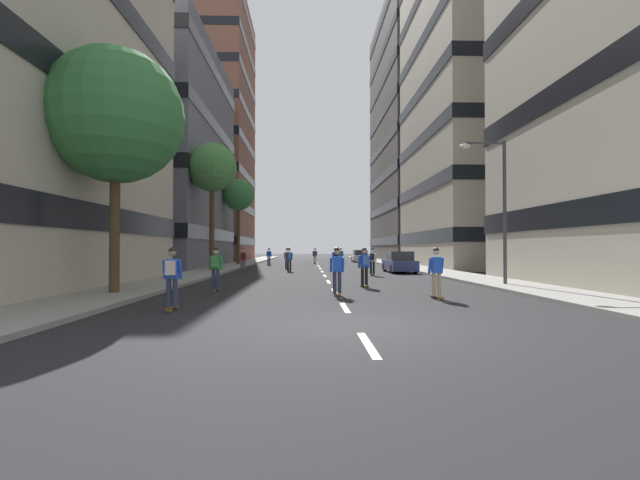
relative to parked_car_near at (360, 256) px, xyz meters
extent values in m
plane|color=black|center=(-5.50, -14.54, -0.70)|extent=(185.21, 185.21, 0.00)
cube|color=gray|center=(-13.68, -10.68, -0.63)|extent=(2.94, 84.89, 0.14)
cube|color=gray|center=(2.67, -10.68, -0.63)|extent=(2.94, 84.89, 0.14)
cube|color=silver|center=(-5.50, -47.41, -0.70)|extent=(0.16, 2.20, 0.01)
cube|color=silver|center=(-5.50, -42.41, -0.70)|extent=(0.16, 2.20, 0.01)
cube|color=silver|center=(-5.50, -37.41, -0.70)|extent=(0.16, 2.20, 0.01)
cube|color=silver|center=(-5.50, -32.41, -0.70)|extent=(0.16, 2.20, 0.01)
cube|color=silver|center=(-5.50, -27.41, -0.70)|extent=(0.16, 2.20, 0.01)
cube|color=silver|center=(-5.50, -22.41, -0.70)|extent=(0.16, 2.20, 0.01)
cube|color=silver|center=(-5.50, -17.41, -0.70)|extent=(0.16, 2.20, 0.01)
cube|color=silver|center=(-5.50, -12.41, -0.70)|extent=(0.16, 2.20, 0.01)
cube|color=silver|center=(-5.50, -7.41, -0.70)|extent=(0.16, 2.20, 0.01)
cube|color=silver|center=(-5.50, -2.41, -0.70)|extent=(0.16, 2.20, 0.01)
cube|color=silver|center=(-5.50, 2.59, -0.70)|extent=(0.16, 2.20, 0.01)
cube|color=silver|center=(-5.50, 7.59, -0.70)|extent=(0.16, 2.20, 0.01)
cube|color=silver|center=(-5.50, 12.59, -0.70)|extent=(0.16, 2.20, 0.01)
cube|color=silver|center=(-5.50, 17.59, -0.70)|extent=(0.16, 2.20, 0.01)
cube|color=silver|center=(-5.50, 22.59, -0.70)|extent=(0.16, 2.20, 0.01)
cube|color=slate|center=(-21.24, -13.93, 9.35)|extent=(12.18, 19.60, 20.10)
cube|color=black|center=(-21.24, -13.93, 2.32)|extent=(12.30, 19.72, 1.10)
cube|color=black|center=(-21.24, -13.93, 7.34)|extent=(12.30, 19.72, 1.10)
cube|color=black|center=(-21.24, -13.93, 12.36)|extent=(12.30, 19.72, 1.10)
cube|color=black|center=(-21.24, -13.93, 17.39)|extent=(12.30, 19.72, 1.10)
cube|color=brown|center=(-21.24, 8.23, 17.62)|extent=(12.18, 17.08, 36.63)
cube|color=black|center=(-21.24, 8.23, 2.05)|extent=(12.30, 17.20, 1.10)
cube|color=black|center=(-21.24, 8.23, 6.63)|extent=(12.30, 17.20, 1.10)
cube|color=black|center=(-21.24, 8.23, 11.21)|extent=(12.30, 17.20, 1.10)
cube|color=black|center=(-21.24, 8.23, 15.79)|extent=(12.30, 17.20, 1.10)
cube|color=black|center=(-21.24, 8.23, 20.37)|extent=(12.30, 17.20, 1.10)
cube|color=black|center=(-21.24, 8.23, 24.94)|extent=(12.30, 17.20, 1.10)
cube|color=black|center=(-21.24, 8.23, 29.52)|extent=(12.30, 17.20, 1.10)
cube|color=black|center=(-21.24, 8.23, 34.10)|extent=(12.30, 17.20, 1.10)
cube|color=#B2A893|center=(10.23, -13.93, 15.43)|extent=(12.18, 18.47, 32.26)
cube|color=black|center=(10.23, -13.93, 2.07)|extent=(12.30, 18.59, 1.10)
cube|color=black|center=(10.23, -13.93, 6.67)|extent=(12.30, 18.59, 1.10)
cube|color=black|center=(10.23, -13.93, 11.28)|extent=(12.30, 18.59, 1.10)
cube|color=black|center=(10.23, -13.93, 15.89)|extent=(12.30, 18.59, 1.10)
cube|color=black|center=(10.23, -13.93, 20.50)|extent=(12.30, 18.59, 1.10)
cube|color=#4C4744|center=(10.23, 8.23, 17.47)|extent=(12.18, 22.95, 36.34)
cube|color=black|center=(10.23, 8.23, 2.03)|extent=(12.30, 23.07, 1.10)
cube|color=black|center=(10.23, 8.23, 6.57)|extent=(12.30, 23.07, 1.10)
cube|color=black|center=(10.23, 8.23, 11.11)|extent=(12.30, 23.07, 1.10)
cube|color=black|center=(10.23, 8.23, 15.66)|extent=(12.30, 23.07, 1.10)
cube|color=black|center=(10.23, 8.23, 20.20)|extent=(12.30, 23.07, 1.10)
cube|color=black|center=(10.23, 8.23, 24.74)|extent=(12.30, 23.07, 1.10)
cube|color=black|center=(10.23, 8.23, 29.28)|extent=(12.30, 23.07, 1.10)
cube|color=black|center=(10.23, 8.23, 33.83)|extent=(12.30, 23.07, 1.10)
cube|color=silver|center=(0.00, 0.04, -0.17)|extent=(1.80, 4.40, 0.70)
cube|color=#2D3338|center=(0.00, -0.11, 0.50)|extent=(1.60, 2.10, 0.64)
cylinder|color=black|center=(-0.80, 1.49, -0.38)|extent=(0.22, 0.64, 0.64)
cylinder|color=black|center=(0.80, 1.49, -0.38)|extent=(0.22, 0.64, 0.64)
cylinder|color=black|center=(-0.80, -1.41, -0.38)|extent=(0.22, 0.64, 0.64)
cylinder|color=black|center=(0.80, -1.41, -0.38)|extent=(0.22, 0.64, 0.64)
cube|color=navy|center=(0.00, -23.82, -0.17)|extent=(1.80, 4.40, 0.70)
cube|color=#2D3338|center=(0.00, -23.97, 0.50)|extent=(1.60, 2.10, 0.64)
cylinder|color=black|center=(-0.80, -22.37, -0.38)|extent=(0.22, 0.64, 0.64)
cylinder|color=black|center=(0.80, -22.37, -0.38)|extent=(0.22, 0.64, 0.64)
cylinder|color=black|center=(-0.80, -25.27, -0.38)|extent=(0.22, 0.64, 0.64)
cylinder|color=black|center=(0.80, -25.27, -0.38)|extent=(0.22, 0.64, 0.64)
cylinder|color=#4C3823|center=(-13.68, -9.93, 2.42)|extent=(0.36, 0.36, 5.95)
sphere|color=#387A3D|center=(-13.68, -9.93, 6.52)|extent=(3.23, 3.23, 3.23)
cylinder|color=#4C3823|center=(-13.68, -39.00, 1.82)|extent=(0.36, 0.36, 4.76)
sphere|color=#387A3D|center=(-13.68, -39.00, 5.93)|extent=(4.94, 4.94, 4.94)
cylinder|color=#4C3823|center=(-13.68, -22.44, 2.61)|extent=(0.36, 0.36, 6.34)
sphere|color=#478442|center=(-13.68, -22.44, 7.05)|extent=(3.63, 3.63, 3.63)
cylinder|color=#3F3F44|center=(2.38, -35.58, 2.69)|extent=(0.16, 0.16, 6.50)
cylinder|color=#3F3F44|center=(1.48, -35.58, 5.84)|extent=(1.80, 0.10, 0.10)
ellipsoid|color=silver|center=(0.58, -35.58, 5.69)|extent=(0.50, 0.30, 0.24)
cube|color=brown|center=(-2.14, -40.25, -0.62)|extent=(0.28, 0.91, 0.02)
cylinder|color=#D8BF4C|center=(-2.17, -39.93, -0.66)|extent=(0.19, 0.09, 0.07)
cylinder|color=#D8BF4C|center=(-2.11, -40.57, -0.66)|extent=(0.19, 0.09, 0.07)
cylinder|color=tan|center=(-2.23, -40.26, -0.21)|extent=(0.15, 0.15, 0.80)
cylinder|color=tan|center=(-2.05, -40.24, -0.21)|extent=(0.15, 0.15, 0.80)
cube|color=blue|center=(-2.14, -40.25, 0.47)|extent=(0.34, 0.23, 0.55)
cylinder|color=blue|center=(-2.37, -40.22, 0.44)|extent=(0.11, 0.24, 0.55)
cylinder|color=blue|center=(-1.93, -40.18, 0.44)|extent=(0.11, 0.24, 0.55)
sphere|color=beige|center=(-2.14, -40.23, 0.92)|extent=(0.22, 0.22, 0.22)
sphere|color=black|center=(-2.14, -40.23, 0.97)|extent=(0.21, 0.21, 0.21)
cube|color=brown|center=(-10.33, -37.30, -0.62)|extent=(0.24, 0.91, 0.02)
cylinder|color=#D8BF4C|center=(-10.32, -36.98, -0.66)|extent=(0.18, 0.08, 0.07)
cylinder|color=#D8BF4C|center=(-10.34, -37.62, -0.66)|extent=(0.18, 0.08, 0.07)
cylinder|color=#2D334C|center=(-10.42, -37.30, -0.21)|extent=(0.15, 0.15, 0.80)
cylinder|color=#2D334C|center=(-10.24, -37.30, -0.21)|extent=(0.15, 0.15, 0.80)
cube|color=green|center=(-10.33, -37.30, 0.47)|extent=(0.33, 0.21, 0.55)
cylinder|color=green|center=(-10.55, -37.24, 0.44)|extent=(0.10, 0.23, 0.55)
cylinder|color=green|center=(-10.11, -37.26, 0.44)|extent=(0.10, 0.23, 0.55)
sphere|color=beige|center=(-10.33, -37.28, 0.92)|extent=(0.22, 0.22, 0.22)
sphere|color=black|center=(-10.33, -37.28, 0.97)|extent=(0.21, 0.21, 0.21)
cube|color=#4C8C4C|center=(-10.34, -37.48, 0.50)|extent=(0.27, 0.17, 0.40)
cube|color=brown|center=(-2.79, -5.38, -0.62)|extent=(0.37, 0.92, 0.02)
cylinder|color=#D8BF4C|center=(-2.72, -5.06, -0.66)|extent=(0.19, 0.10, 0.07)
cylinder|color=#D8BF4C|center=(-2.85, -5.69, -0.66)|extent=(0.19, 0.10, 0.07)
cylinder|color=#2D334C|center=(-2.87, -5.36, -0.21)|extent=(0.16, 0.16, 0.80)
cylinder|color=#2D334C|center=(-2.70, -5.40, -0.21)|extent=(0.16, 0.16, 0.80)
cube|color=blue|center=(-2.79, -5.38, 0.47)|extent=(0.35, 0.26, 0.55)
cylinder|color=blue|center=(-2.99, -5.29, 0.44)|extent=(0.13, 0.24, 0.55)
cylinder|color=blue|center=(-2.56, -5.37, 0.44)|extent=(0.13, 0.24, 0.55)
sphere|color=beige|center=(-2.78, -5.36, 0.92)|extent=(0.22, 0.22, 0.22)
sphere|color=black|center=(-2.78, -5.36, 0.97)|extent=(0.21, 0.21, 0.21)
cube|color=#4C8C4C|center=(-2.82, -5.56, 0.50)|extent=(0.29, 0.21, 0.40)
cube|color=brown|center=(-10.55, -9.86, -0.62)|extent=(0.41, 0.92, 0.02)
cylinder|color=#D8BF4C|center=(-10.47, -9.55, -0.66)|extent=(0.19, 0.11, 0.07)
cylinder|color=#D8BF4C|center=(-10.63, -10.17, -0.66)|extent=(0.19, 0.11, 0.07)
cylinder|color=#2D334C|center=(-10.64, -9.84, -0.21)|extent=(0.17, 0.17, 0.80)
cylinder|color=#2D334C|center=(-10.46, -9.88, -0.21)|extent=(0.17, 0.17, 0.80)
cube|color=blue|center=(-10.55, -9.86, 0.47)|extent=(0.36, 0.27, 0.55)
cylinder|color=blue|center=(-10.75, -9.76, 0.44)|extent=(0.14, 0.24, 0.55)
cylinder|color=blue|center=(-10.32, -9.86, 0.44)|extent=(0.14, 0.24, 0.55)
sphere|color=tan|center=(-10.54, -9.84, 0.92)|extent=(0.22, 0.22, 0.22)
sphere|color=black|center=(-10.54, -9.84, 0.97)|extent=(0.21, 0.21, 0.21)
cube|color=brown|center=(-4.06, -35.69, -0.62)|extent=(0.34, 0.92, 0.02)
cylinder|color=#D8BF4C|center=(-4.10, -35.37, -0.66)|extent=(0.19, 0.10, 0.07)
cylinder|color=#D8BF4C|center=(-4.01, -36.01, -0.66)|extent=(0.19, 0.10, 0.07)
cylinder|color=black|center=(-4.14, -35.70, -0.21)|extent=(0.16, 0.16, 0.80)
cylinder|color=black|center=(-3.97, -35.68, -0.21)|extent=(0.16, 0.16, 0.80)
cube|color=blue|center=(-4.06, -35.69, 0.47)|extent=(0.35, 0.25, 0.55)
cylinder|color=blue|center=(-4.28, -35.67, 0.44)|extent=(0.12, 0.24, 0.55)
cylinder|color=blue|center=(-3.85, -35.61, 0.44)|extent=(0.12, 0.24, 0.55)
sphere|color=tan|center=(-4.06, -35.67, 0.92)|extent=(0.22, 0.22, 0.22)
sphere|color=black|center=(-4.06, -35.67, 0.97)|extent=(0.21, 0.21, 0.21)
cube|color=#3F72BF|center=(-4.03, -35.87, 0.50)|extent=(0.28, 0.20, 0.40)
cube|color=brown|center=(-3.96, -15.22, -0.62)|extent=(0.35, 0.92, 0.02)
cylinder|color=#D8BF4C|center=(-4.01, -14.90, -0.66)|extent=(0.19, 0.10, 0.07)
cylinder|color=#D8BF4C|center=(-3.90, -15.53, -0.66)|extent=(0.19, 0.10, 0.07)
cylinder|color=tan|center=(-4.04, -15.23, -0.21)|extent=(0.16, 0.16, 0.80)
cylinder|color=tan|center=(-3.87, -15.20, -0.21)|extent=(0.16, 0.16, 0.80)
cube|color=black|center=(-3.96, -15.22, 0.47)|extent=(0.35, 0.25, 0.55)
cylinder|color=black|center=(-4.18, -15.20, 0.44)|extent=(0.13, 0.24, 0.55)
cylinder|color=black|center=(-3.75, -15.13, 0.44)|extent=(0.13, 0.24, 0.55)
sphere|color=#997051|center=(-3.96, -15.20, 0.92)|extent=(0.22, 0.22, 0.22)
sphere|color=black|center=(-3.96, -15.20, 0.97)|extent=(0.21, 0.21, 0.21)
cube|color=brown|center=(-11.20, -23.74, -0.62)|extent=(0.38, 0.92, 0.02)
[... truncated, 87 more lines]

